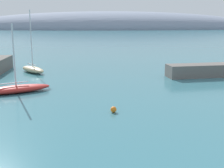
% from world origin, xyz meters
% --- Properties ---
extents(distant_ridge, '(273.62, 74.65, 29.80)m').
position_xyz_m(distant_ridge, '(13.85, 256.31, 0.00)').
color(distant_ridge, gray).
rests_on(distant_ridge, ground).
extents(sailboat_red_near_shore, '(8.60, 5.65, 8.38)m').
position_xyz_m(sailboat_red_near_shore, '(-11.98, 25.34, 0.52)').
color(sailboat_red_near_shore, red).
rests_on(sailboat_red_near_shore, water).
extents(sailboat_sand_outer_mooring, '(5.52, 6.22, 10.35)m').
position_xyz_m(sailboat_sand_outer_mooring, '(-12.65, 39.50, 0.61)').
color(sailboat_sand_outer_mooring, '#C6B284').
rests_on(sailboat_sand_outer_mooring, water).
extents(mooring_buoy_orange, '(0.59, 0.59, 0.59)m').
position_xyz_m(mooring_buoy_orange, '(-0.57, 16.64, 0.30)').
color(mooring_buoy_orange, orange).
rests_on(mooring_buoy_orange, water).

